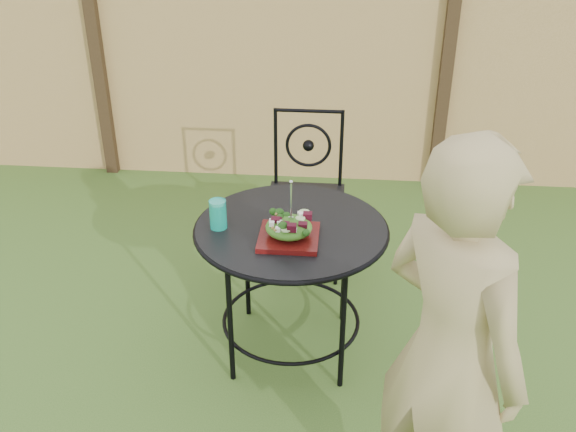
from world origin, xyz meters
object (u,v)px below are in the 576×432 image
object	(u,v)px
patio_chair	(306,189)
salad_plate	(289,237)
patio_table	(291,251)
diner	(449,357)

from	to	relation	value
patio_chair	salad_plate	size ratio (longest dim) A/B	3.52
patio_chair	patio_table	bearing A→B (deg)	-91.07
diner	salad_plate	world-z (taller)	diner
diner	patio_chair	bearing A→B (deg)	-22.70
salad_plate	diner	bearing A→B (deg)	-53.71
patio_table	salad_plate	world-z (taller)	salad_plate
diner	salad_plate	bearing A→B (deg)	-4.51
salad_plate	patio_chair	bearing A→B (deg)	89.06
patio_table	diner	size ratio (longest dim) A/B	0.58
patio_table	diner	world-z (taller)	diner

